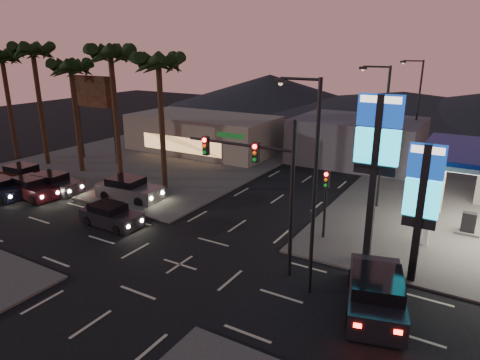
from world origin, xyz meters
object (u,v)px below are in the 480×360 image
Objects in this scene: pylon_sign_tall at (377,147)px; car_lane_a_rear at (2,188)px; car_lane_a_front at (111,216)px; car_lane_b_rear at (24,175)px; car_lane_b_front at (129,190)px; pylon_sign_short at (422,193)px; car_lane_a_mid at (33,188)px; car_lane_b_mid at (53,184)px; traffic_signal_mast at (260,172)px; suv_station at (376,293)px.

pylon_sign_tall reaches higher than car_lane_a_rear.
pylon_sign_tall is 17.08m from car_lane_a_front.
car_lane_a_front is 0.90× the size of car_lane_b_rear.
car_lane_b_front is 1.08× the size of car_lane_b_rear.
car_lane_a_mid is (-27.59, -1.70, -3.94)m from pylon_sign_short.
car_lane_b_mid is 1.01× the size of car_lane_b_rear.
car_lane_b_rear reaches higher than car_lane_a_front.
car_lane_a_front is (-18.19, -2.56, -4.00)m from pylon_sign_short.
traffic_signal_mast is (-4.74, -3.51, -1.17)m from pylon_sign_tall.
pylon_sign_short is at bearing 8.01° from car_lane_a_front.
suv_station reaches higher than car_lane_a_rear.
traffic_signal_mast is 11.86m from car_lane_a_front.
car_lane_a_front is 0.75× the size of suv_station.
suv_station reaches higher than car_lane_a_mid.
suv_station is at bearing -3.50° from car_lane_a_mid.
pylon_sign_short is 1.19× the size of suv_station.
suv_station is (19.75, -5.01, 0.07)m from car_lane_b_front.
car_lane_b_front is 0.90× the size of suv_station.
car_lane_a_mid is 26.66m from suv_station.
car_lane_a_mid is 2.41m from car_lane_a_rear.
car_lane_b_front reaches higher than car_lane_a_front.
car_lane_a_front is at bearing -11.50° from car_lane_b_rear.
pylon_sign_short is 1.42× the size of car_lane_b_mid.
car_lane_a_rear is (-29.66, -2.93, -3.98)m from pylon_sign_short.
traffic_signal_mast is at bearing -6.24° from car_lane_b_rear.
pylon_sign_short is at bearing 5.65° from car_lane_a_rear.
pylon_sign_tall is 19.08m from car_lane_b_front.
traffic_signal_mast is at bearing 0.24° from car_lane_a_front.
car_lane_b_front is (-2.53, 4.24, 0.12)m from car_lane_a_front.
car_lane_a_rear is at bearing -133.70° from car_lane_b_mid.
car_lane_a_mid is at bearing -173.86° from pylon_sign_tall.
pylon_sign_tall is 1.53× the size of suv_station.
suv_station is (30.44, -3.46, 0.13)m from car_lane_b_rear.
car_lane_b_mid is 26.28m from suv_station.
car_lane_a_front is 9.19m from car_lane_b_mid.
car_lane_b_mid is (-6.36, -1.92, -0.05)m from car_lane_b_front.
pylon_sign_short reaches higher than car_lane_a_mid.
pylon_sign_short is at bearing 0.50° from car_lane_b_mid.
car_lane_a_mid is (-20.34, 0.81, -4.51)m from traffic_signal_mast.
car_lane_b_rear is 0.83× the size of suv_station.
pylon_sign_short is at bearing 73.64° from suv_station.
traffic_signal_mast reaches higher than suv_station.
suv_station is (1.52, -4.33, -5.54)m from pylon_sign_tall.
traffic_signal_mast is 1.51× the size of car_lane_b_front.
pylon_sign_short reaches higher than suv_station.
car_lane_b_front is at bearing 165.76° from suv_station.
car_lane_b_mid is 4.36m from car_lane_b_rear.
car_lane_b_mid is at bearing 165.36° from car_lane_a_front.
pylon_sign_short is at bearing -4.65° from car_lane_b_front.
suv_station is at bearing -6.48° from car_lane_b_rear.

